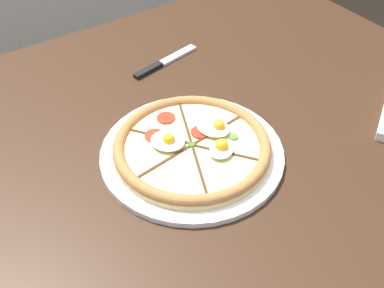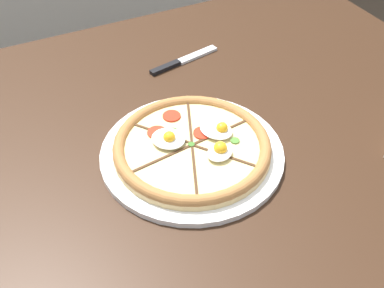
% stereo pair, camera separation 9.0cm
% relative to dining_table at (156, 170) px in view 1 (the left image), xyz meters
% --- Properties ---
extents(dining_table, '(1.48, 0.97, 0.74)m').
position_rel_dining_table_xyz_m(dining_table, '(0.00, 0.00, 0.00)').
color(dining_table, '#331E11').
rests_on(dining_table, ground_plane).
extents(pizza, '(0.35, 0.35, 0.05)m').
position_rel_dining_table_xyz_m(pizza, '(0.04, -0.08, 0.10)').
color(pizza, white).
rests_on(pizza, dining_table).
extents(knife_main, '(0.19, 0.05, 0.01)m').
position_rel_dining_table_xyz_m(knife_main, '(0.16, 0.22, 0.09)').
color(knife_main, silver).
rests_on(knife_main, dining_table).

